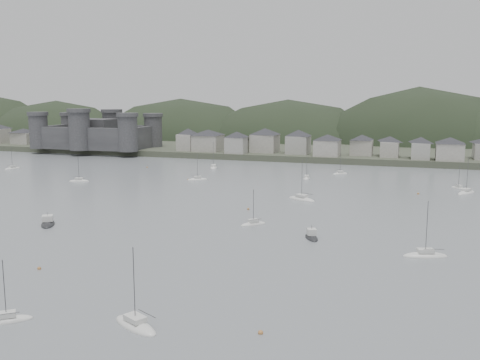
% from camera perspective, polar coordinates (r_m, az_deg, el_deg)
% --- Properties ---
extents(ground, '(900.00, 900.00, 0.00)m').
position_cam_1_polar(ground, '(96.12, -14.58, -10.16)').
color(ground, slate).
rests_on(ground, ground).
extents(far_shore_land, '(900.00, 250.00, 3.00)m').
position_cam_1_polar(far_shore_land, '(375.30, 10.76, 4.26)').
color(far_shore_land, '#383D2D').
rests_on(far_shore_land, ground).
extents(forested_ridge, '(851.55, 103.94, 102.57)m').
position_cam_1_polar(forested_ridge, '(350.68, 10.91, 1.84)').
color(forested_ridge, black).
rests_on(forested_ridge, ground).
extents(castle, '(66.00, 43.00, 20.00)m').
position_cam_1_polar(castle, '(307.83, -15.21, 4.89)').
color(castle, '#353537').
rests_on(castle, far_shore_land).
extents(waterfront_town, '(451.48, 28.46, 12.92)m').
position_cam_1_polar(waterfront_town, '(260.01, 18.51, 3.54)').
color(waterfront_town, gray).
rests_on(waterfront_town, far_shore_land).
extents(moored_fleet, '(269.20, 168.80, 13.41)m').
position_cam_1_polar(moored_fleet, '(151.30, -5.59, -2.86)').
color(moored_fleet, silver).
rests_on(moored_fleet, ground).
extents(motor_launch_near, '(4.97, 7.24, 3.65)m').
position_cam_1_polar(motor_launch_near, '(118.87, 7.72, -6.10)').
color(motor_launch_near, black).
rests_on(motor_launch_near, ground).
extents(motor_launch_far, '(7.46, 8.99, 4.07)m').
position_cam_1_polar(motor_launch_far, '(138.23, -20.02, -4.45)').
color(motor_launch_far, black).
rests_on(motor_launch_far, ground).
extents(mooring_buoys, '(145.86, 145.01, 0.70)m').
position_cam_1_polar(mooring_buoys, '(153.44, -7.41, -2.73)').
color(mooring_buoys, '#AF733A').
rests_on(mooring_buoys, ground).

